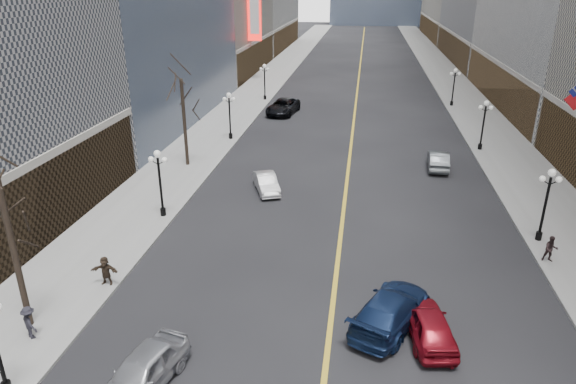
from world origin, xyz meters
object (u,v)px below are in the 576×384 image
(streetlamp_west_3, at_px, (265,78))
(car_sb_far, at_px, (438,160))
(streetlamp_east_3, at_px, (454,83))
(car_sb_mid, at_px, (429,324))
(streetlamp_east_1, at_px, (547,198))
(car_nb_mid, at_px, (266,183))
(car_nb_near, at_px, (142,372))
(streetlamp_west_2, at_px, (230,111))
(car_nb_far, at_px, (283,107))
(car_sb_near, at_px, (391,309))
(streetlamp_west_1, at_px, (160,176))
(streetlamp_east_2, at_px, (484,120))

(streetlamp_west_3, xyz_separation_m, car_sb_far, (19.17, -23.53, -2.16))
(streetlamp_east_3, distance_m, car_sb_mid, 46.87)
(streetlamp_east_3, relative_size, streetlamp_west_3, 1.00)
(car_sb_far, bearing_deg, streetlamp_west_3, -47.15)
(streetlamp_east_1, distance_m, car_nb_mid, 18.61)
(car_sb_mid, bearing_deg, car_nb_near, 14.05)
(streetlamp_west_2, bearing_deg, car_nb_near, -81.45)
(car_nb_far, relative_size, car_sb_far, 1.37)
(car_nb_far, height_order, car_sb_near, car_nb_far)
(streetlamp_west_3, distance_m, car_sb_mid, 48.98)
(car_nb_mid, bearing_deg, car_nb_far, 74.58)
(streetlamp_west_2, xyz_separation_m, car_sb_far, (19.17, -5.53, -2.16))
(streetlamp_east_1, bearing_deg, streetlamp_west_1, 180.00)
(streetlamp_east_2, height_order, streetlamp_west_1, same)
(car_sb_far, bearing_deg, streetlamp_west_1, 36.73)
(streetlamp_west_1, bearing_deg, streetlamp_east_2, 37.33)
(car_sb_far, bearing_deg, streetlamp_east_1, 113.23)
(car_nb_mid, relative_size, car_nb_far, 0.65)
(streetlamp_west_2, distance_m, car_nb_mid, 14.06)
(streetlamp_east_3, bearing_deg, streetlamp_east_2, -90.00)
(streetlamp_west_1, height_order, streetlamp_west_3, same)
(streetlamp_west_1, relative_size, car_nb_far, 0.73)
(streetlamp_west_3, distance_m, car_nb_mid, 31.19)
(car_sb_mid, bearing_deg, car_sb_far, -106.24)
(streetlamp_west_1, xyz_separation_m, car_sb_near, (14.47, -9.42, -2.09))
(car_sb_mid, relative_size, car_sb_far, 0.97)
(car_nb_mid, xyz_separation_m, car_sb_far, (13.22, 7.01, 0.08))
(streetlamp_east_3, distance_m, streetlamp_west_3, 23.60)
(streetlamp_east_3, distance_m, car_sb_near, 46.37)
(streetlamp_east_1, distance_m, car_nb_far, 35.57)
(car_nb_near, bearing_deg, car_nb_far, 105.53)
(car_sb_mid, bearing_deg, car_nb_mid, -65.60)
(streetlamp_east_1, height_order, car_sb_near, streetlamp_east_1)
(car_nb_near, xyz_separation_m, car_sb_mid, (11.15, 4.63, -0.03))
(streetlamp_east_3, relative_size, car_nb_near, 0.99)
(car_sb_near, height_order, car_sb_far, car_sb_near)
(car_nb_near, bearing_deg, streetlamp_east_3, 83.44)
(streetlamp_east_1, height_order, car_sb_far, streetlamp_east_1)
(streetlamp_west_3, bearing_deg, streetlamp_east_2, -37.33)
(streetlamp_east_2, height_order, streetlamp_west_2, same)
(streetlamp_east_3, height_order, streetlamp_west_3, same)
(streetlamp_east_2, bearing_deg, car_nb_mid, -144.62)
(streetlamp_east_1, xyz_separation_m, car_nb_near, (-18.66, -14.85, -2.12))
(car_sb_near, relative_size, car_sb_mid, 1.28)
(streetlamp_east_2, bearing_deg, car_sb_far, -128.71)
(streetlamp_east_1, distance_m, streetlamp_west_2, 29.68)
(streetlamp_east_2, xyz_separation_m, car_sb_mid, (-7.51, -28.22, -2.16))
(streetlamp_west_2, bearing_deg, car_nb_mid, -64.63)
(streetlamp_east_2, relative_size, car_nb_near, 0.99)
(car_nb_far, bearing_deg, streetlamp_east_1, -47.51)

